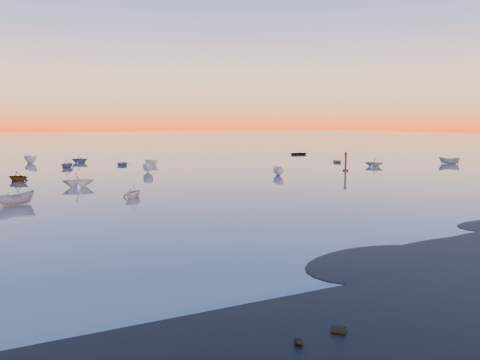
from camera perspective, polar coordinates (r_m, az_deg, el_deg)
ground at (r=122.96m, az=-16.82°, el=2.94°), size 600.00×600.00×0.00m
mud_lobes at (r=29.63m, az=18.53°, el=-9.34°), size 140.00×6.00×0.07m
moored_fleet at (r=77.16m, az=-10.97°, el=0.84°), size 124.00×58.00×1.20m
boat_near_center at (r=51.52m, az=-25.65°, el=-2.79°), size 2.85×4.12×1.32m
boat_near_right at (r=90.50m, az=16.01°, el=1.60°), size 3.61×3.36×1.19m
channel_marker at (r=80.98m, az=12.76°, el=2.05°), size 0.97×0.97×3.45m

